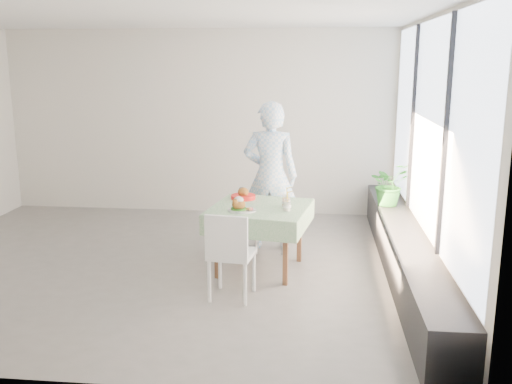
# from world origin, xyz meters

# --- Properties ---
(floor) EXTENTS (6.00, 6.00, 0.00)m
(floor) POSITION_xyz_m (0.00, 0.00, 0.00)
(floor) COLOR #605E5B
(floor) RESTS_ON ground
(ceiling) EXTENTS (6.00, 6.00, 0.00)m
(ceiling) POSITION_xyz_m (0.00, 0.00, 2.80)
(ceiling) COLOR white
(ceiling) RESTS_ON ground
(wall_back) EXTENTS (6.00, 0.02, 2.80)m
(wall_back) POSITION_xyz_m (0.00, 2.50, 1.40)
(wall_back) COLOR silver
(wall_back) RESTS_ON ground
(wall_front) EXTENTS (6.00, 0.02, 2.80)m
(wall_front) POSITION_xyz_m (0.00, -2.50, 1.40)
(wall_front) COLOR silver
(wall_front) RESTS_ON ground
(wall_right) EXTENTS (0.02, 5.00, 2.80)m
(wall_right) POSITION_xyz_m (3.00, 0.00, 1.40)
(wall_right) COLOR silver
(wall_right) RESTS_ON ground
(window_pane) EXTENTS (0.01, 4.80, 2.18)m
(window_pane) POSITION_xyz_m (2.97, 0.00, 1.65)
(window_pane) COLOR #D1E0F9
(window_pane) RESTS_ON ground
(window_ledge) EXTENTS (0.40, 4.80, 0.50)m
(window_ledge) POSITION_xyz_m (2.80, 0.00, 0.25)
(window_ledge) COLOR black
(window_ledge) RESTS_ON ground
(cafe_table) EXTENTS (1.19, 1.19, 0.74)m
(cafe_table) POSITION_xyz_m (1.19, -0.01, 0.46)
(cafe_table) COLOR brown
(cafe_table) RESTS_ON ground
(chair_far) EXTENTS (0.40, 0.40, 0.82)m
(chair_far) POSITION_xyz_m (1.27, 0.69, 0.25)
(chair_far) COLOR white
(chair_far) RESTS_ON ground
(chair_near) EXTENTS (0.47, 0.47, 0.90)m
(chair_near) POSITION_xyz_m (0.99, -0.83, 0.28)
(chair_near) COLOR white
(chair_near) RESTS_ON ground
(diner) EXTENTS (0.69, 0.47, 1.86)m
(diner) POSITION_xyz_m (1.25, 0.78, 0.93)
(diner) COLOR #92C2EA
(diner) RESTS_ON ground
(main_dish) EXTENTS (0.31, 0.31, 0.16)m
(main_dish) POSITION_xyz_m (1.00, -0.24, 0.79)
(main_dish) COLOR white
(main_dish) RESTS_ON cafe_table
(juice_cup_orange) EXTENTS (0.09, 0.09, 0.26)m
(juice_cup_orange) POSITION_xyz_m (1.48, 0.00, 0.80)
(juice_cup_orange) COLOR white
(juice_cup_orange) RESTS_ON cafe_table
(juice_cup_lemonade) EXTENTS (0.09, 0.09, 0.25)m
(juice_cup_lemonade) POSITION_xyz_m (1.50, -0.17, 0.80)
(juice_cup_lemonade) COLOR white
(juice_cup_lemonade) RESTS_ON cafe_table
(second_dish) EXTENTS (0.29, 0.29, 0.14)m
(second_dish) POSITION_xyz_m (0.96, 0.32, 0.78)
(second_dish) COLOR red
(second_dish) RESTS_ON cafe_table
(potted_plant) EXTENTS (0.66, 0.65, 0.56)m
(potted_plant) POSITION_xyz_m (2.75, 1.17, 0.78)
(potted_plant) COLOR #267426
(potted_plant) RESTS_ON window_ledge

